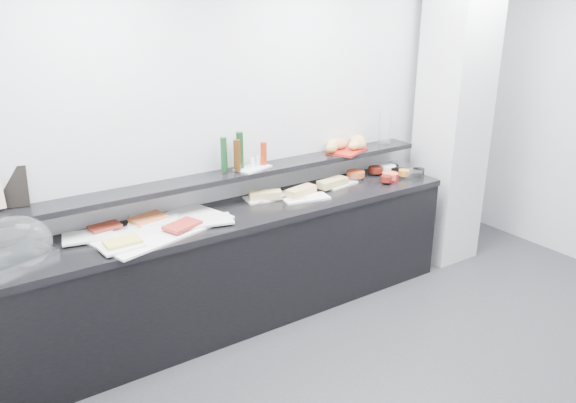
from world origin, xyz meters
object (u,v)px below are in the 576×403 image
framed_print (10,187)px  condiment_tray (253,168)px  bread_tray (347,151)px  carafe (385,128)px  sandwich_plate_mid (306,198)px  cloche_base (14,258)px

framed_print → condiment_tray: size_ratio=0.97×
bread_tray → carafe: size_ratio=1.14×
sandwich_plate_mid → bread_tray: (0.58, 0.22, 0.25)m
condiment_tray → bread_tray: bread_tray is taller
bread_tray → cloche_base: bearing=158.5°
cloche_base → framed_print: (0.07, 0.28, 0.36)m
cloche_base → framed_print: framed_print is taller
sandwich_plate_mid → condiment_tray: bearing=157.4°
condiment_tray → bread_tray: size_ratio=0.79×
framed_print → condiment_tray: (1.69, -0.13, -0.12)m
condiment_tray → carafe: size_ratio=0.90×
condiment_tray → carafe: 1.37m
cloche_base → sandwich_plate_mid: cloche_base is taller
carafe → sandwich_plate_mid: bearing=-167.5°
sandwich_plate_mid → framed_print: (-2.03, 0.36, 0.37)m
carafe → bread_tray: bearing=-178.9°
cloche_base → bread_tray: (2.69, 0.14, 0.24)m
cloche_base → condiment_tray: 1.78m
framed_print → cloche_base: bearing=-87.2°
cloche_base → carafe: 3.15m
cloche_base → condiment_tray: (1.76, 0.15, 0.24)m
cloche_base → framed_print: size_ratio=1.62×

